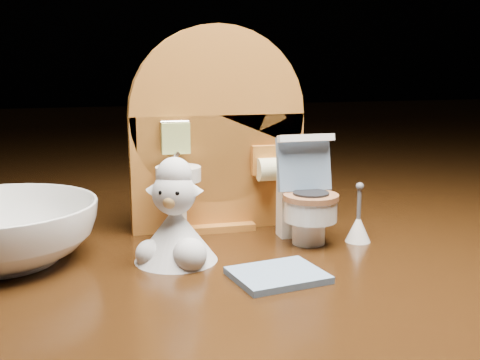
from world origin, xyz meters
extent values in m
cube|color=#3A200A|center=(0.00, 0.00, -0.05)|extent=(2.50, 2.50, 0.10)
cube|color=#AA6524|center=(0.00, 0.07, 0.04)|extent=(0.13, 0.02, 0.09)
cylinder|color=#AA6524|center=(0.00, 0.07, 0.09)|extent=(0.13, 0.02, 0.13)
cube|color=#AA6524|center=(0.00, 0.07, 0.00)|extent=(0.05, 0.04, 0.01)
cylinder|color=white|center=(-0.03, 0.05, 0.02)|extent=(0.01, 0.01, 0.04)
cylinder|color=white|center=(-0.03, 0.04, 0.05)|extent=(0.03, 0.03, 0.01)
cylinder|color=silver|center=(-0.03, 0.05, 0.06)|extent=(0.00, 0.00, 0.01)
cube|color=#A2AF61|center=(-0.03, 0.05, 0.07)|extent=(0.02, 0.01, 0.02)
cube|color=#AA6524|center=(0.04, 0.06, 0.05)|extent=(0.02, 0.01, 0.02)
cylinder|color=beige|center=(0.04, 0.05, 0.05)|extent=(0.02, 0.02, 0.02)
cylinder|color=white|center=(0.05, 0.01, 0.01)|extent=(0.02, 0.02, 0.02)
cylinder|color=white|center=(0.05, 0.01, 0.02)|extent=(0.04, 0.04, 0.02)
cylinder|color=#935A36|center=(0.05, 0.01, 0.03)|extent=(0.04, 0.04, 0.00)
cube|color=white|center=(0.05, 0.03, 0.02)|extent=(0.03, 0.01, 0.05)
cube|color=#6783A3|center=(0.05, 0.02, 0.05)|extent=(0.04, 0.01, 0.04)
cube|color=white|center=(0.05, 0.02, 0.07)|extent=(0.04, 0.01, 0.01)
cylinder|color=#90A230|center=(0.06, 0.03, 0.05)|extent=(0.01, 0.01, 0.01)
cube|color=#6783A3|center=(0.01, -0.05, 0.00)|extent=(0.06, 0.05, 0.00)
cone|color=white|center=(0.09, 0.00, 0.01)|extent=(0.02, 0.02, 0.02)
cylinder|color=#59595B|center=(0.09, 0.00, 0.03)|extent=(0.00, 0.00, 0.02)
sphere|color=#59595B|center=(0.09, 0.00, 0.04)|extent=(0.01, 0.01, 0.01)
cone|color=silver|center=(-0.04, 0.00, 0.02)|extent=(0.05, 0.05, 0.04)
sphere|color=silver|center=(-0.04, -0.02, 0.01)|extent=(0.02, 0.02, 0.02)
sphere|color=silver|center=(-0.06, -0.01, 0.01)|extent=(0.02, 0.02, 0.02)
sphere|color=silver|center=(-0.04, 0.00, 0.04)|extent=(0.03, 0.03, 0.03)
sphere|color=tan|center=(-0.05, -0.01, 0.04)|extent=(0.01, 0.01, 0.01)
sphere|color=silver|center=(-0.04, 0.00, 0.06)|extent=(0.02, 0.02, 0.02)
cone|color=silver|center=(-0.05, 0.00, 0.05)|extent=(0.01, 0.01, 0.01)
cone|color=silver|center=(-0.03, -0.01, 0.05)|extent=(0.01, 0.01, 0.01)
sphere|color=black|center=(-0.05, -0.01, 0.05)|extent=(0.00, 0.00, 0.00)
sphere|color=black|center=(-0.04, -0.02, 0.05)|extent=(0.00, 0.00, 0.00)
imported|color=white|center=(-0.15, 0.02, 0.02)|extent=(0.16, 0.16, 0.04)
camera|label=1|loc=(-0.10, -0.37, 0.13)|focal=45.00mm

